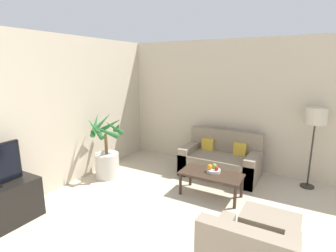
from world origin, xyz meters
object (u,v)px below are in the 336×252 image
at_px(sofa_loveseat, 220,161).
at_px(apple_red, 217,168).
at_px(potted_palm, 107,155).
at_px(coffee_table, 211,176).
at_px(floor_lamp, 316,120).
at_px(apple_green, 214,166).
at_px(fruit_bowl, 214,171).
at_px(orange_fruit, 210,167).
at_px(ottoman, 269,230).

relative_size(sofa_loveseat, apple_red, 22.57).
xyz_separation_m(potted_palm, sofa_loveseat, (1.92, 1.19, -0.16)).
height_order(potted_palm, coffee_table, potted_palm).
distance_m(floor_lamp, apple_red, 1.93).
relative_size(potted_palm, apple_green, 15.34).
bearing_deg(fruit_bowl, orange_fruit, -155.72).
relative_size(potted_palm, coffee_table, 1.24).
height_order(sofa_loveseat, apple_red, sofa_loveseat).
height_order(potted_palm, fruit_bowl, potted_palm).
height_order(sofa_loveseat, fruit_bowl, sofa_loveseat).
xyz_separation_m(potted_palm, fruit_bowl, (2.08, 0.34, -0.02)).
relative_size(fruit_bowl, ottoman, 0.35).
bearing_deg(potted_palm, sofa_loveseat, 31.86).
bearing_deg(sofa_loveseat, ottoman, -55.62).
height_order(potted_palm, apple_red, potted_palm).
relative_size(potted_palm, orange_fruit, 14.47).
distance_m(apple_red, orange_fruit, 0.12).
relative_size(fruit_bowl, apple_red, 3.54).
bearing_deg(apple_red, apple_green, 132.83).
height_order(sofa_loveseat, floor_lamp, floor_lamp).
bearing_deg(coffee_table, apple_red, 36.36).
height_order(potted_palm, apple_green, potted_palm).
bearing_deg(apple_green, fruit_bowl, -78.06).
distance_m(coffee_table, fruit_bowl, 0.11).
distance_m(potted_palm, ottoman, 3.20).
height_order(apple_red, ottoman, apple_red).
height_order(potted_palm, floor_lamp, floor_lamp).
distance_m(potted_palm, fruit_bowl, 2.11).
bearing_deg(sofa_loveseat, apple_red, -76.14).
relative_size(potted_palm, apple_red, 19.41).
height_order(potted_palm, orange_fruit, potted_palm).
bearing_deg(ottoman, potted_palm, 169.55).
bearing_deg(fruit_bowl, apple_red, -15.50).
bearing_deg(ottoman, apple_red, 137.95).
bearing_deg(apple_red, fruit_bowl, 164.50).
distance_m(potted_palm, orange_fruit, 2.04).
height_order(fruit_bowl, apple_red, apple_red).
bearing_deg(orange_fruit, apple_green, 60.14).
bearing_deg(fruit_bowl, coffee_table, -103.64).
bearing_deg(apple_red, ottoman, -42.05).
distance_m(fruit_bowl, orange_fruit, 0.10).
xyz_separation_m(floor_lamp, apple_red, (-1.35, -1.13, -0.77)).
relative_size(coffee_table, orange_fruit, 11.64).
bearing_deg(orange_fruit, potted_palm, -171.29).
bearing_deg(apple_green, floor_lamp, 36.70).
bearing_deg(potted_palm, coffee_table, 7.40).
height_order(coffee_table, ottoman, coffee_table).
bearing_deg(apple_green, ottoman, -42.40).
xyz_separation_m(coffee_table, apple_green, (0.00, 0.13, 0.15)).
distance_m(sofa_loveseat, orange_fruit, 0.91).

